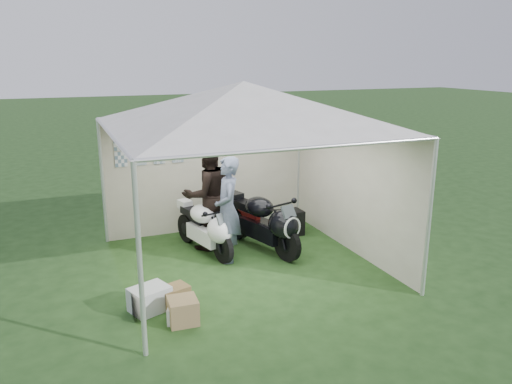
% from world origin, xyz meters
% --- Properties ---
extents(ground, '(80.00, 80.00, 0.00)m').
position_xyz_m(ground, '(0.00, 0.00, 0.00)').
color(ground, '#1D3A15').
rests_on(ground, ground).
extents(canopy_tent, '(5.66, 5.66, 3.00)m').
position_xyz_m(canopy_tent, '(-0.00, 0.03, 2.58)').
color(canopy_tent, silver).
rests_on(canopy_tent, ground).
extents(motorcycle_white, '(0.67, 1.75, 0.87)m').
position_xyz_m(motorcycle_white, '(-0.43, 0.73, 0.49)').
color(motorcycle_white, black).
rests_on(motorcycle_white, ground).
extents(motorcycle_black, '(0.84, 1.96, 0.99)m').
position_xyz_m(motorcycle_black, '(0.56, 0.45, 0.55)').
color(motorcycle_black, black).
rests_on(motorcycle_black, ground).
extents(paddock_stand, '(0.46, 0.36, 0.30)m').
position_xyz_m(paddock_stand, '(0.30, 1.33, 0.15)').
color(paddock_stand, '#1E49B2').
rests_on(paddock_stand, ground).
extents(person_dark_jacket, '(1.05, 0.87, 1.97)m').
position_xyz_m(person_dark_jacket, '(-0.31, 1.00, 0.99)').
color(person_dark_jacket, black).
rests_on(person_dark_jacket, ground).
extents(person_blue_jacket, '(0.57, 0.74, 1.79)m').
position_xyz_m(person_blue_jacket, '(-0.18, 0.31, 0.90)').
color(person_blue_jacket, slate).
rests_on(person_blue_jacket, ground).
extents(equipment_box, '(0.49, 0.39, 0.48)m').
position_xyz_m(equipment_box, '(1.35, 1.07, 0.24)').
color(equipment_box, black).
rests_on(equipment_box, ground).
extents(crate_0, '(0.61, 0.54, 0.33)m').
position_xyz_m(crate_0, '(-1.75, -0.95, 0.17)').
color(crate_0, '#B5BBBF').
rests_on(crate_0, ground).
extents(crate_1, '(0.39, 0.39, 0.33)m').
position_xyz_m(crate_1, '(-1.41, -1.44, 0.17)').
color(crate_1, olive).
rests_on(crate_1, ground).
extents(crate_2, '(0.38, 0.35, 0.22)m').
position_xyz_m(crate_2, '(-1.45, -1.42, 0.11)').
color(crate_2, silver).
rests_on(crate_2, ground).
extents(crate_3, '(0.47, 0.40, 0.27)m').
position_xyz_m(crate_3, '(-1.41, -0.92, 0.13)').
color(crate_3, brown).
rests_on(crate_3, ground).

